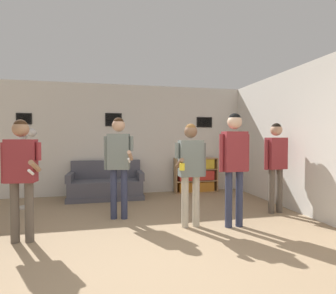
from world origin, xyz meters
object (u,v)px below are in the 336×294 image
object	(u,v)px
person_watcher_holding_cup	(191,164)
person_player_foreground_center	(119,156)
person_player_foreground_left	(21,168)
bookshelf	(196,175)
floor_lamp	(25,149)
couch	(106,186)
person_spectator_near_bookshelf	(234,157)
person_spectator_far_right	(276,158)

from	to	relation	value
person_watcher_holding_cup	person_player_foreground_center	bearing A→B (deg)	148.94
person_player_foreground_left	person_watcher_holding_cup	distance (m)	2.36
bookshelf	floor_lamp	size ratio (longest dim) A/B	0.70
couch	bookshelf	bearing A→B (deg)	5.15
bookshelf	person_player_foreground_center	distance (m)	2.80
person_watcher_holding_cup	person_spectator_near_bookshelf	xyz separation A→B (m)	(0.66, -0.14, 0.12)
person_spectator_near_bookshelf	person_spectator_far_right	size ratio (longest dim) A/B	1.07
floor_lamp	person_player_foreground_left	world-z (taller)	person_player_foreground_left
person_spectator_near_bookshelf	bookshelf	bearing A→B (deg)	84.45
person_player_foreground_left	person_player_foreground_center	xyz separation A→B (m)	(1.28, 0.76, 0.08)
couch	person_player_foreground_center	xyz separation A→B (m)	(0.24, -1.66, 0.78)
couch	person_player_foreground_left	size ratio (longest dim) A/B	1.03
person_watcher_holding_cup	person_spectator_far_right	world-z (taller)	person_spectator_far_right
person_player_foreground_left	person_spectator_near_bookshelf	world-z (taller)	person_spectator_near_bookshelf
floor_lamp	person_watcher_holding_cup	bearing A→B (deg)	-31.45
person_player_foreground_left	person_watcher_holding_cup	size ratio (longest dim) A/B	1.01
couch	person_spectator_near_bookshelf	xyz separation A→B (m)	(1.97, -2.45, 0.81)
person_player_foreground_center	person_watcher_holding_cup	distance (m)	1.26
floor_lamp	person_spectator_far_right	distance (m)	4.81
person_player_foreground_left	person_player_foreground_center	size ratio (longest dim) A/B	0.94
person_spectator_far_right	bookshelf	bearing A→B (deg)	111.78
couch	person_spectator_far_right	xyz separation A→B (m)	(3.07, -1.91, 0.73)
couch	person_spectator_far_right	distance (m)	3.69
floor_lamp	person_spectator_near_bookshelf	distance (m)	4.00
person_watcher_holding_cup	person_spectator_far_right	size ratio (longest dim) A/B	0.97
couch	person_player_foreground_left	bearing A→B (deg)	-113.24
bookshelf	person_player_foreground_center	size ratio (longest dim) A/B	0.64
couch	person_player_foreground_center	world-z (taller)	person_player_foreground_center
person_watcher_holding_cup	person_spectator_far_right	bearing A→B (deg)	12.88
bookshelf	person_spectator_near_bookshelf	xyz separation A→B (m)	(-0.26, -2.65, 0.66)
person_player_foreground_center	person_watcher_holding_cup	xyz separation A→B (m)	(1.07, -0.65, -0.09)
person_spectator_near_bookshelf	person_spectator_far_right	distance (m)	1.23
floor_lamp	person_player_foreground_center	size ratio (longest dim) A/B	0.91
floor_lamp	person_watcher_holding_cup	xyz separation A→B (m)	(2.86, -1.75, -0.19)
couch	person_spectator_near_bookshelf	world-z (taller)	person_spectator_near_bookshelf
person_spectator_near_bookshelf	person_spectator_far_right	world-z (taller)	person_spectator_near_bookshelf
couch	floor_lamp	distance (m)	1.87
couch	person_watcher_holding_cup	distance (m)	2.75
couch	person_player_foreground_center	size ratio (longest dim) A/B	0.97
bookshelf	person_player_foreground_center	xyz separation A→B (m)	(-1.99, -1.86, 0.63)
person_player_foreground_left	couch	bearing A→B (deg)	66.76
person_player_foreground_center	person_spectator_near_bookshelf	size ratio (longest dim) A/B	0.98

